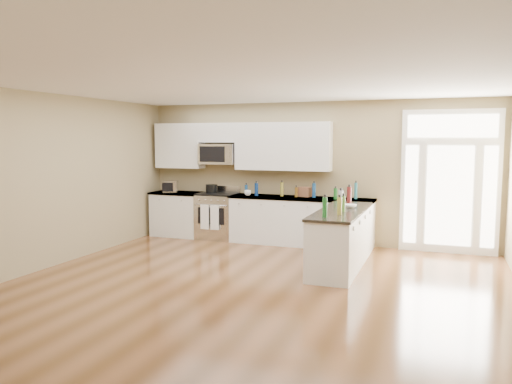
% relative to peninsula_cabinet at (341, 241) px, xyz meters
% --- Properties ---
extents(ground, '(8.00, 8.00, 0.00)m').
position_rel_peninsula_cabinet_xyz_m(ground, '(-0.93, -2.24, -0.43)').
color(ground, '#553317').
extents(room_shell, '(8.00, 8.00, 8.00)m').
position_rel_peninsula_cabinet_xyz_m(room_shell, '(-0.93, -2.24, 1.27)').
color(room_shell, '#95855E').
rests_on(room_shell, ground).
extents(back_cabinet_left, '(1.10, 0.66, 0.94)m').
position_rel_peninsula_cabinet_xyz_m(back_cabinet_left, '(-3.80, 1.45, 0.00)').
color(back_cabinet_left, silver).
rests_on(back_cabinet_left, ground).
extents(back_cabinet_right, '(2.85, 0.66, 0.94)m').
position_rel_peninsula_cabinet_xyz_m(back_cabinet_right, '(-1.08, 1.45, 0.00)').
color(back_cabinet_right, silver).
rests_on(back_cabinet_right, ground).
extents(peninsula_cabinet, '(0.69, 2.32, 0.94)m').
position_rel_peninsula_cabinet_xyz_m(peninsula_cabinet, '(0.00, 0.00, 0.00)').
color(peninsula_cabinet, silver).
rests_on(peninsula_cabinet, ground).
extents(upper_cabinet_left, '(1.04, 0.33, 0.95)m').
position_rel_peninsula_cabinet_xyz_m(upper_cabinet_left, '(-3.81, 1.59, 1.49)').
color(upper_cabinet_left, silver).
rests_on(upper_cabinet_left, room_shell).
extents(upper_cabinet_right, '(1.94, 0.33, 0.95)m').
position_rel_peninsula_cabinet_xyz_m(upper_cabinet_right, '(-1.50, 1.59, 1.49)').
color(upper_cabinet_right, silver).
rests_on(upper_cabinet_right, room_shell).
extents(upper_cabinet_short, '(0.82, 0.33, 0.40)m').
position_rel_peninsula_cabinet_xyz_m(upper_cabinet_short, '(-2.88, 1.59, 1.77)').
color(upper_cabinet_short, silver).
rests_on(upper_cabinet_short, room_shell).
extents(microwave, '(0.78, 0.41, 0.42)m').
position_rel_peninsula_cabinet_xyz_m(microwave, '(-2.88, 1.56, 1.33)').
color(microwave, silver).
rests_on(microwave, room_shell).
extents(entry_door, '(1.70, 0.10, 2.60)m').
position_rel_peninsula_cabinet_xyz_m(entry_door, '(1.62, 1.71, 0.87)').
color(entry_door, white).
rests_on(entry_door, ground).
extents(kitchen_range, '(0.79, 0.70, 1.08)m').
position_rel_peninsula_cabinet_xyz_m(kitchen_range, '(-2.86, 1.45, 0.04)').
color(kitchen_range, silver).
rests_on(kitchen_range, ground).
extents(stockpot, '(0.32, 0.32, 0.19)m').
position_rel_peninsula_cabinet_xyz_m(stockpot, '(-3.02, 1.51, 0.61)').
color(stockpot, black).
rests_on(stockpot, kitchen_range).
extents(toaster_oven, '(0.35, 0.32, 0.25)m').
position_rel_peninsula_cabinet_xyz_m(toaster_oven, '(-3.89, 1.32, 0.63)').
color(toaster_oven, silver).
rests_on(toaster_oven, back_cabinet_left).
extents(cardboard_box, '(0.26, 0.22, 0.19)m').
position_rel_peninsula_cabinet_xyz_m(cardboard_box, '(-1.02, 1.57, 0.60)').
color(cardboard_box, brown).
rests_on(cardboard_box, back_cabinet_right).
extents(bowl_left, '(0.26, 0.26, 0.05)m').
position_rel_peninsula_cabinet_xyz_m(bowl_left, '(-3.86, 1.33, 0.53)').
color(bowl_left, white).
rests_on(bowl_left, back_cabinet_left).
extents(bowl_peninsula, '(0.21, 0.21, 0.06)m').
position_rel_peninsula_cabinet_xyz_m(bowl_peninsula, '(0.10, 0.28, 0.53)').
color(bowl_peninsula, white).
rests_on(bowl_peninsula, peninsula_cabinet).
extents(cup_counter, '(0.16, 0.16, 0.11)m').
position_rel_peninsula_cabinet_xyz_m(cup_counter, '(-2.15, 1.36, 0.56)').
color(cup_counter, white).
rests_on(cup_counter, back_cabinet_right).
extents(counter_bottles, '(2.36, 2.45, 0.31)m').
position_rel_peninsula_cabinet_xyz_m(counter_bottles, '(-0.52, 0.66, 0.64)').
color(counter_bottles, '#19591E').
rests_on(counter_bottles, back_cabinet_right).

